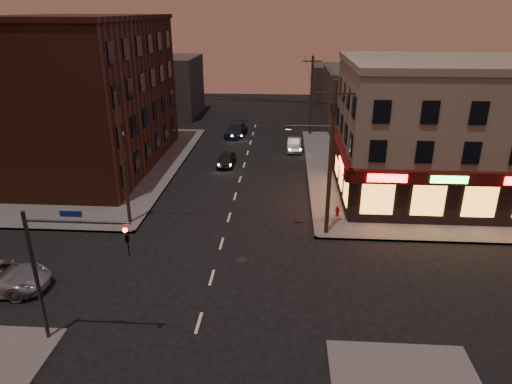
# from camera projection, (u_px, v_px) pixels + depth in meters

# --- Properties ---
(ground) EXTENTS (120.00, 120.00, 0.00)m
(ground) POSITION_uv_depth(u_px,v_px,m) (212.00, 278.00, 25.57)
(ground) COLOR black
(ground) RESTS_ON ground
(sidewalk_ne) EXTENTS (24.00, 28.00, 0.15)m
(sidewalk_ne) POSITION_uv_depth(u_px,v_px,m) (437.00, 172.00, 42.02)
(sidewalk_ne) COLOR #514F4C
(sidewalk_ne) RESTS_ON ground
(sidewalk_nw) EXTENTS (24.00, 28.00, 0.15)m
(sidewalk_nw) POSITION_uv_depth(u_px,v_px,m) (59.00, 164.00, 44.25)
(sidewalk_nw) COLOR #514F4C
(sidewalk_nw) RESTS_ON ground
(pizza_building) EXTENTS (15.85, 12.85, 10.50)m
(pizza_building) POSITION_uv_depth(u_px,v_px,m) (442.00, 130.00, 35.03)
(pizza_building) COLOR gray
(pizza_building) RESTS_ON sidewalk_ne
(brick_apartment) EXTENTS (12.00, 20.00, 13.00)m
(brick_apartment) POSITION_uv_depth(u_px,v_px,m) (84.00, 96.00, 41.59)
(brick_apartment) COLOR #452116
(brick_apartment) RESTS_ON sidewalk_nw
(bg_building_ne_a) EXTENTS (10.00, 12.00, 7.00)m
(bg_building_ne_a) POSITION_uv_depth(u_px,v_px,m) (365.00, 97.00, 58.59)
(bg_building_ne_a) COLOR #3F3D3A
(bg_building_ne_a) RESTS_ON ground
(bg_building_nw) EXTENTS (9.00, 10.00, 8.00)m
(bg_building_nw) POSITION_uv_depth(u_px,v_px,m) (166.00, 86.00, 63.78)
(bg_building_nw) COLOR #3F3D3A
(bg_building_nw) RESTS_ON ground
(bg_building_ne_b) EXTENTS (8.00, 8.00, 6.00)m
(bg_building_ne_b) POSITION_uv_depth(u_px,v_px,m) (338.00, 84.00, 71.87)
(bg_building_ne_b) COLOR #3F3D3A
(bg_building_ne_b) RESTS_ON ground
(utility_pole_main) EXTENTS (4.20, 0.44, 10.00)m
(utility_pole_main) POSITION_uv_depth(u_px,v_px,m) (329.00, 151.00, 28.38)
(utility_pole_main) COLOR #382619
(utility_pole_main) RESTS_ON sidewalk_ne
(utility_pole_far) EXTENTS (0.26, 0.26, 9.00)m
(utility_pole_far) POSITION_uv_depth(u_px,v_px,m) (311.00, 96.00, 53.05)
(utility_pole_far) COLOR #382619
(utility_pole_far) RESTS_ON sidewalk_ne
(utility_pole_west) EXTENTS (0.24, 0.24, 9.00)m
(utility_pole_west) POSITION_uv_depth(u_px,v_px,m) (123.00, 161.00, 30.28)
(utility_pole_west) COLOR #382619
(utility_pole_west) RESTS_ON sidewalk_nw
(traffic_signal) EXTENTS (4.49, 0.32, 6.47)m
(traffic_signal) POSITION_uv_depth(u_px,v_px,m) (56.00, 261.00, 19.18)
(traffic_signal) COLOR #333538
(traffic_signal) RESTS_ON ground
(sedan_near) EXTENTS (1.62, 3.79, 1.27)m
(sedan_near) POSITION_uv_depth(u_px,v_px,m) (226.00, 159.00, 43.75)
(sedan_near) COLOR black
(sedan_near) RESTS_ON ground
(sedan_mid) EXTENTS (1.52, 4.03, 1.31)m
(sedan_mid) POSITION_uv_depth(u_px,v_px,m) (294.00, 144.00, 48.46)
(sedan_mid) COLOR #63615C
(sedan_mid) RESTS_ON ground
(sedan_far) EXTENTS (2.66, 5.16, 1.43)m
(sedan_far) POSITION_uv_depth(u_px,v_px,m) (236.00, 130.00, 54.01)
(sedan_far) COLOR #171D2F
(sedan_far) RESTS_ON ground
(fire_hydrant) EXTENTS (0.36, 0.36, 0.79)m
(fire_hydrant) POSITION_uv_depth(u_px,v_px,m) (338.00, 210.00, 32.71)
(fire_hydrant) COLOR #9F150E
(fire_hydrant) RESTS_ON sidewalk_ne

